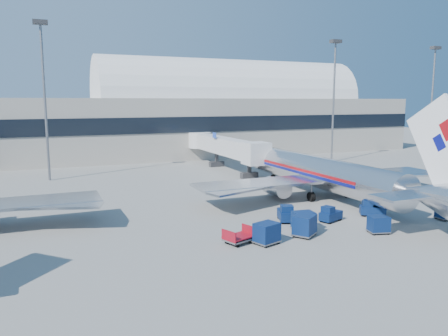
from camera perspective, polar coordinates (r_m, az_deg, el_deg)
name	(u,v)px	position (r m, az deg, el deg)	size (l,w,h in m)	color
ground	(269,215)	(44.78, 5.96, -6.13)	(260.00, 260.00, 0.00)	gray
terminal	(78,121)	(94.15, -18.56, 5.87)	(170.00, 28.15, 21.00)	#B2AA9E
airliner_main	(325,174)	(53.20, 13.10, -0.72)	(32.00, 37.26, 12.07)	silver
jetbridge_near	(221,146)	(74.76, -0.34, 2.94)	(4.40, 27.50, 6.25)	silver
mast_west	(43,77)	(67.90, -22.51, 10.89)	(2.00, 1.20, 22.60)	slate
mast_east	(334,83)	(84.98, 14.20, 10.71)	(2.00, 1.20, 22.60)	slate
mast_far_east	(433,85)	(101.99, 25.63, 9.75)	(2.00, 1.20, 22.60)	slate
barrier_near	(392,193)	(56.88, 21.05, -3.02)	(3.00, 0.55, 0.90)	#9E9E96
barrier_mid	(412,190)	(59.19, 23.35, -2.71)	(3.00, 0.55, 0.90)	#9E9E96
barrier_far	(432,188)	(61.60, 25.48, -2.42)	(3.00, 0.55, 0.90)	#9E9E96
tug_lead	(330,214)	(43.28, 13.69, -5.90)	(2.65, 1.95, 1.55)	#0A1F4D
tug_right	(372,209)	(46.54, 18.72, -5.06)	(2.73, 2.35, 1.60)	#0A1F4D
tug_left	(286,214)	(42.50, 8.07, -5.91)	(2.14, 2.88, 1.69)	#0A1F4D
cart_train_a	(303,221)	(39.78, 10.34, -6.77)	(2.11, 1.71, 1.71)	#0A1F4D
cart_train_b	(305,225)	(38.15, 10.49, -7.34)	(2.62, 2.49, 1.84)	#0A1F4D
cart_train_c	(267,233)	(35.72, 5.60, -8.43)	(2.36, 2.06, 1.75)	#0A1F4D
cart_solo_near	(379,224)	(40.68, 19.55, -6.94)	(2.01, 1.72, 1.53)	#0A1F4D
cart_solo_far	(446,211)	(47.94, 26.96, -5.06)	(1.76, 1.36, 1.51)	#0A1F4D
cart_open_red	(239,238)	(35.88, 1.98, -9.11)	(2.79, 2.36, 0.64)	slate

